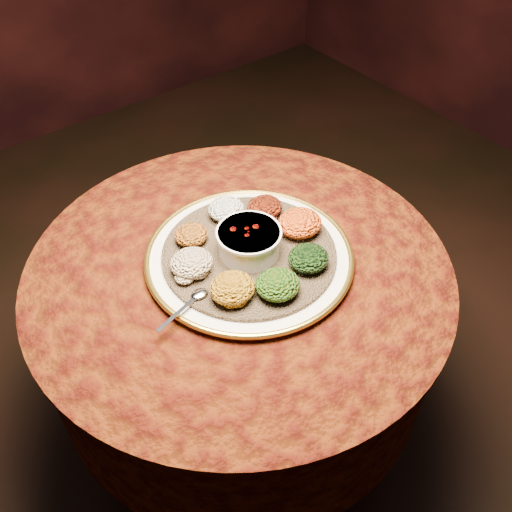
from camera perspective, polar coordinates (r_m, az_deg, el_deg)
table at (r=1.41m, az=-1.58°, el=-6.08°), size 0.96×0.96×0.73m
platter at (r=1.28m, az=-0.69°, el=-0.06°), size 0.54×0.54×0.02m
injera at (r=1.27m, az=-0.69°, el=0.29°), size 0.43×0.43×0.01m
stew_bowl at (r=1.25m, az=-0.71°, el=1.60°), size 0.14×0.14×0.06m
spoon at (r=1.18m, az=-6.02°, el=-4.09°), size 0.14×0.05×0.01m
portion_ayib at (r=1.35m, az=-3.02°, el=4.72°), size 0.09×0.08×0.04m
portion_kitfo at (r=1.35m, az=0.87°, el=4.90°), size 0.09×0.08×0.04m
portion_tikil at (r=1.31m, az=4.42°, el=3.32°), size 0.10×0.10×0.05m
portion_gomen at (r=1.23m, az=5.26°, el=-0.21°), size 0.09×0.09×0.04m
portion_mixveg at (r=1.17m, az=2.19°, el=-2.86°), size 0.09×0.09×0.05m
portion_kik at (r=1.16m, az=-2.38°, el=-3.22°), size 0.10×0.09×0.05m
portion_timatim at (r=1.22m, az=-6.47°, el=-0.68°), size 0.09×0.09×0.04m
portion_shiro at (r=1.29m, az=-6.49°, el=2.13°), size 0.08×0.07×0.04m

